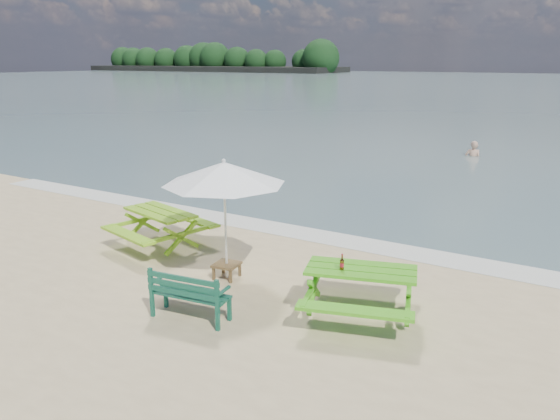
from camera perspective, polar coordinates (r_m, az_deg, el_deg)
The scene contains 9 objects.
foam_strip at distance 12.76m, azimuth 3.21°, elevation -2.57°, with size 22.00×0.90×0.01m, color silver.
island_headland at distance 186.37m, azimuth -7.28°, elevation 15.20°, with size 90.00×22.00×7.60m.
picnic_table_left at distance 12.06m, azimuth -12.33°, elevation -2.05°, with size 2.13×2.27×0.82m.
picnic_table_right at distance 8.80m, azimuth 8.38°, elevation -8.62°, with size 2.18×2.31×0.81m.
park_bench at distance 8.81m, azimuth -9.32°, elevation -9.67°, with size 1.33×0.60×0.79m.
side_table at distance 10.30m, azimuth -5.58°, elevation -6.29°, with size 0.50×0.50×0.29m.
patio_umbrella at distance 9.76m, azimuth -5.87°, elevation 3.85°, with size 2.50×2.50×2.20m.
beer_bottle at distance 8.53m, azimuth 6.48°, elevation -5.67°, with size 0.06×0.06×0.25m.
swimmer at distance 24.62m, azimuth 19.46°, elevation 4.78°, with size 0.72×0.55×1.79m.
Camera 1 is at (5.69, -6.11, 3.97)m, focal length 35.00 mm.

